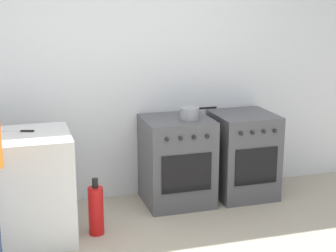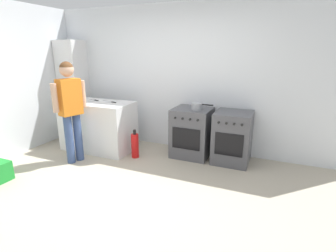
{
  "view_description": "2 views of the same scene",
  "coord_description": "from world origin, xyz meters",
  "px_view_note": "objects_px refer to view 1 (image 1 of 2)",
  "views": [
    {
      "loc": [
        -1.09,
        -2.96,
        1.98
      ],
      "look_at": [
        0.05,
        0.88,
        0.97
      ],
      "focal_mm": 55.0,
      "sensor_mm": 36.0,
      "label": 1
    },
    {
      "loc": [
        1.69,
        -2.59,
        1.81
      ],
      "look_at": [
        0.26,
        0.73,
        0.76
      ],
      "focal_mm": 28.0,
      "sensor_mm": 36.0,
      "label": 2
    }
  ],
  "objects_px": {
    "oven_left": "(177,161)",
    "fire_extinguisher": "(96,210)",
    "oven_right": "(243,155)",
    "pot": "(190,113)",
    "knife_bread": "(14,131)"
  },
  "relations": [
    {
      "from": "oven_left",
      "to": "fire_extinguisher",
      "type": "relative_size",
      "value": 1.7
    },
    {
      "from": "oven_right",
      "to": "oven_left",
      "type": "bearing_deg",
      "value": 180.0
    },
    {
      "from": "knife_bread",
      "to": "fire_extinguisher",
      "type": "height_order",
      "value": "knife_bread"
    },
    {
      "from": "fire_extinguisher",
      "to": "pot",
      "type": "bearing_deg",
      "value": 22.75
    },
    {
      "from": "knife_bread",
      "to": "oven_right",
      "type": "bearing_deg",
      "value": 7.14
    },
    {
      "from": "pot",
      "to": "fire_extinguisher",
      "type": "bearing_deg",
      "value": -157.25
    },
    {
      "from": "knife_bread",
      "to": "fire_extinguisher",
      "type": "relative_size",
      "value": 0.69
    },
    {
      "from": "oven_right",
      "to": "pot",
      "type": "height_order",
      "value": "pot"
    },
    {
      "from": "pot",
      "to": "fire_extinguisher",
      "type": "height_order",
      "value": "pot"
    },
    {
      "from": "oven_left",
      "to": "pot",
      "type": "xyz_separation_m",
      "value": [
        0.1,
        -0.07,
        0.48
      ]
    },
    {
      "from": "oven_left",
      "to": "knife_bread",
      "type": "distance_m",
      "value": 1.59
    },
    {
      "from": "fire_extinguisher",
      "to": "knife_bread",
      "type": "bearing_deg",
      "value": 161.7
    },
    {
      "from": "knife_bread",
      "to": "fire_extinguisher",
      "type": "bearing_deg",
      "value": -18.3
    },
    {
      "from": "knife_bread",
      "to": "oven_left",
      "type": "bearing_deg",
      "value": 10.45
    },
    {
      "from": "oven_right",
      "to": "knife_bread",
      "type": "relative_size",
      "value": 2.45
    }
  ]
}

